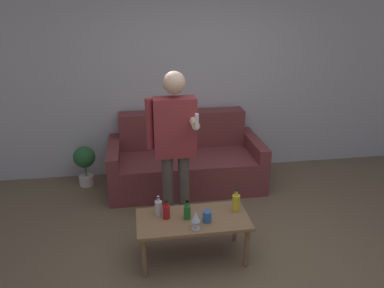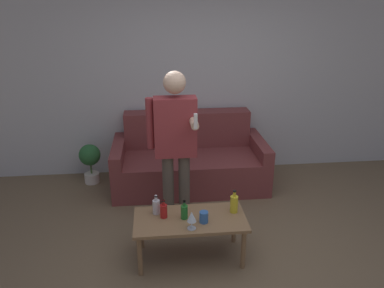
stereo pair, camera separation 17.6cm
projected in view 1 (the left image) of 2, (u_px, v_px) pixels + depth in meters
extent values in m
plane|color=#756047|center=(232.00, 273.00, 3.32)|extent=(16.00, 16.00, 0.00)
cube|color=silver|center=(193.00, 74.00, 4.94)|extent=(8.00, 0.06, 2.70)
cube|color=brown|center=(187.00, 174.00, 4.72)|extent=(1.65, 0.67, 0.43)
cube|color=brown|center=(182.00, 144.00, 5.07)|extent=(1.65, 0.26, 0.90)
cube|color=brown|center=(115.00, 168.00, 4.68)|extent=(0.14, 0.94, 0.60)
cube|color=brown|center=(253.00, 160.00, 4.94)|extent=(0.14, 0.94, 0.60)
cube|color=#8E6B47|center=(193.00, 220.00, 3.39)|extent=(1.02, 0.50, 0.03)
cylinder|color=#8E6B47|center=(144.00, 258.00, 3.22)|extent=(0.04, 0.04, 0.39)
cylinder|color=#8E6B47|center=(247.00, 248.00, 3.35)|extent=(0.04, 0.04, 0.39)
cylinder|color=#8E6B47|center=(143.00, 231.00, 3.59)|extent=(0.04, 0.04, 0.39)
cylinder|color=#8E6B47|center=(235.00, 223.00, 3.72)|extent=(0.04, 0.04, 0.39)
cylinder|color=yellow|center=(236.00, 203.00, 3.48)|extent=(0.07, 0.07, 0.16)
cylinder|color=yellow|center=(236.00, 192.00, 3.44)|extent=(0.03, 0.03, 0.06)
cylinder|color=black|center=(237.00, 190.00, 3.43)|extent=(0.03, 0.03, 0.01)
cylinder|color=#23752D|center=(187.00, 212.00, 3.36)|extent=(0.06, 0.06, 0.13)
cylinder|color=#23752D|center=(187.00, 204.00, 3.33)|extent=(0.02, 0.02, 0.05)
cylinder|color=black|center=(187.00, 202.00, 3.32)|extent=(0.03, 0.03, 0.01)
cylinder|color=silver|center=(159.00, 208.00, 3.43)|extent=(0.07, 0.07, 0.13)
cylinder|color=silver|center=(158.00, 199.00, 3.39)|extent=(0.03, 0.03, 0.05)
cylinder|color=black|center=(158.00, 197.00, 3.39)|extent=(0.03, 0.03, 0.01)
cylinder|color=#B21E1E|center=(166.00, 212.00, 3.37)|extent=(0.07, 0.07, 0.13)
cylinder|color=#B21E1E|center=(166.00, 203.00, 3.34)|extent=(0.03, 0.03, 0.05)
cylinder|color=black|center=(166.00, 202.00, 3.33)|extent=(0.03, 0.03, 0.01)
cylinder|color=silver|center=(196.00, 228.00, 3.24)|extent=(0.08, 0.08, 0.01)
cylinder|color=silver|center=(196.00, 225.00, 3.22)|extent=(0.01, 0.01, 0.07)
cone|color=silver|center=(196.00, 217.00, 3.19)|extent=(0.08, 0.08, 0.09)
cylinder|color=#3366B2|center=(207.00, 217.00, 3.32)|extent=(0.08, 0.08, 0.10)
cylinder|color=brown|center=(168.00, 191.00, 3.92)|extent=(0.12, 0.12, 0.80)
cylinder|color=brown|center=(184.00, 190.00, 3.95)|extent=(0.12, 0.12, 0.80)
cube|color=#933338|center=(175.00, 127.00, 3.68)|extent=(0.42, 0.18, 0.60)
sphere|color=beige|center=(174.00, 83.00, 3.52)|extent=(0.22, 0.22, 0.22)
cylinder|color=#933338|center=(149.00, 124.00, 3.63)|extent=(0.08, 0.08, 0.51)
cylinder|color=beige|center=(194.00, 122.00, 3.55)|extent=(0.08, 0.27, 0.08)
cube|color=white|center=(197.00, 121.00, 3.37)|extent=(0.03, 0.03, 0.14)
cylinder|color=silver|center=(87.00, 180.00, 4.90)|extent=(0.19, 0.19, 0.13)
cylinder|color=#476B38|center=(86.00, 170.00, 4.85)|extent=(0.02, 0.02, 0.17)
sphere|color=#286633|center=(84.00, 157.00, 4.78)|extent=(0.28, 0.28, 0.28)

